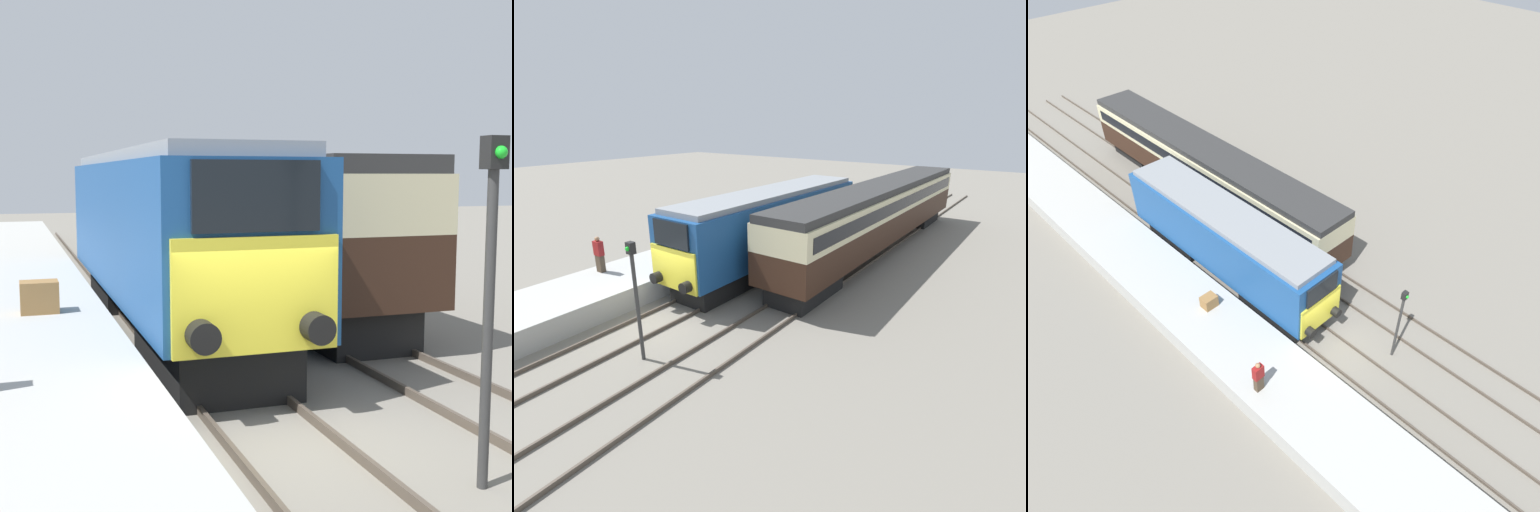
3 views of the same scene
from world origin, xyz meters
TOP-DOWN VIEW (x-y plane):
  - ground_plane at (0.00, 0.00)m, footprint 120.00×120.00m
  - platform_left at (-3.30, 8.00)m, footprint 3.50×50.00m
  - rails_near_track at (0.00, 5.00)m, footprint 1.51×60.00m
  - rails_far_track at (3.40, 5.00)m, footprint 1.50×60.00m
  - locomotive at (0.00, 6.99)m, footprint 2.70×13.42m
  - passenger_carriage at (3.40, 12.96)m, footprint 2.75×20.79m
  - signal_post at (1.70, -2.43)m, footprint 0.24×0.28m
  - luggage_crate at (-2.80, 4.97)m, footprint 0.70×0.56m

SIDE VIEW (x-z plane):
  - ground_plane at x=0.00m, z-range 0.00..0.00m
  - rails_near_track at x=0.00m, z-range 0.00..0.14m
  - rails_far_track at x=3.40m, z-range 0.00..0.14m
  - platform_left at x=-3.30m, z-range 0.00..0.95m
  - luggage_crate at x=-2.80m, z-range 0.95..1.55m
  - locomotive at x=0.00m, z-range 0.21..4.25m
  - signal_post at x=1.70m, z-range 0.37..4.33m
  - passenger_carriage at x=3.40m, z-range 0.44..4.36m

